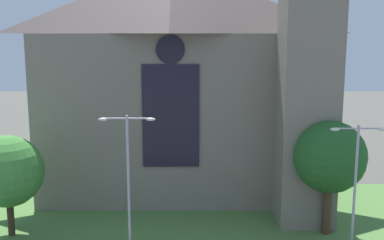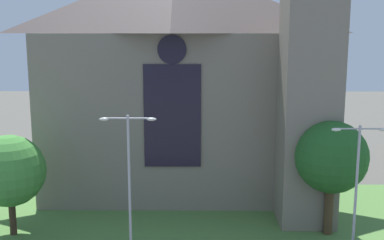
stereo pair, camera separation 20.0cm
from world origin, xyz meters
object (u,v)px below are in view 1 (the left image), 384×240
church_building (184,77)px  streetlamp_near (130,172)px  streetlamp_far (357,178)px  tree_left_near (9,171)px  tree_right_near (331,157)px

church_building → streetlamp_near: size_ratio=2.80×
church_building → streetlamp_near: bearing=-101.8°
streetlamp_near → streetlamp_far: streetlamp_near is taller
tree_left_near → streetlamp_far: streetlamp_far is taller
church_building → streetlamp_near: 15.12m
tree_left_near → streetlamp_far: 22.95m
streetlamp_near → streetlamp_far: bearing=-0.0°
tree_right_near → streetlamp_near: (-13.36, -4.43, 0.24)m
tree_right_near → streetlamp_near: size_ratio=0.88×
church_building → streetlamp_far: size_ratio=2.99×
tree_left_near → church_building: bearing=40.2°
streetlamp_near → streetlamp_far: size_ratio=1.07×
church_building → tree_right_near: (10.40, -9.71, -4.69)m
church_building → streetlamp_far: 18.36m
church_building → tree_right_near: 14.98m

